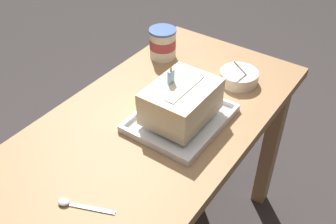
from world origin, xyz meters
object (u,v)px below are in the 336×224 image
object	(u,v)px
serving_spoon_near_tray	(72,204)
birthday_cake	(181,101)
bowl_stack	(239,77)
foil_tray	(181,119)
ice_cream_tub	(163,43)

from	to	relation	value
serving_spoon_near_tray	birthday_cake	bearing A→B (deg)	-5.56
birthday_cake	serving_spoon_near_tray	distance (m)	0.44
birthday_cake	bowl_stack	world-z (taller)	birthday_cake
bowl_stack	serving_spoon_near_tray	size ratio (longest dim) A/B	0.95
foil_tray	serving_spoon_near_tray	size ratio (longest dim) A/B	2.12
foil_tray	birthday_cake	distance (m)	0.07
birthday_cake	bowl_stack	size ratio (longest dim) A/B	1.63
foil_tray	ice_cream_tub	world-z (taller)	ice_cream_tub
ice_cream_tub	serving_spoon_near_tray	xyz separation A→B (m)	(-0.72, -0.23, -0.05)
foil_tray	bowl_stack	bearing A→B (deg)	-9.43
ice_cream_tub	bowl_stack	bearing A→B (deg)	-87.85
bowl_stack	birthday_cake	bearing A→B (deg)	170.56
foil_tray	birthday_cake	size ratio (longest dim) A/B	1.37
bowl_stack	serving_spoon_near_tray	bearing A→B (deg)	172.84
foil_tray	bowl_stack	xyz separation A→B (m)	(0.30, -0.05, 0.02)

